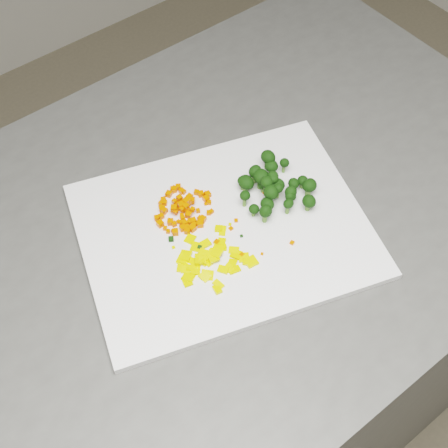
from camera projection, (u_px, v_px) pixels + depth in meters
counter_block at (232, 333)px, 1.32m from camera, size 1.04×0.73×0.90m
cutting_board at (224, 230)px, 0.91m from camera, size 0.49×0.43×0.01m
carrot_pile at (183, 206)px, 0.92m from camera, size 0.09×0.09×0.03m
pepper_pile at (214, 256)px, 0.87m from camera, size 0.11×0.11×0.01m
broccoli_pile at (277, 184)px, 0.93m from camera, size 0.11×0.11×0.05m
carrot_cube_0 at (181, 205)px, 0.92m from camera, size 0.01×0.01×0.01m
carrot_cube_1 at (161, 207)px, 0.93m from camera, size 0.01×0.01×0.01m
carrot_cube_2 at (184, 223)px, 0.91m from camera, size 0.01×0.01×0.01m
carrot_cube_3 at (192, 228)px, 0.90m from camera, size 0.01×0.01×0.01m
carrot_cube_4 at (194, 225)px, 0.91m from camera, size 0.01×0.01×0.01m
carrot_cube_5 at (187, 231)px, 0.90m from camera, size 0.01×0.01×0.01m
carrot_cube_6 at (189, 215)px, 0.92m from camera, size 0.01×0.01×0.01m
carrot_cube_7 at (189, 222)px, 0.91m from camera, size 0.01×0.01×0.01m
carrot_cube_8 at (164, 211)px, 0.92m from camera, size 0.01×0.01×0.01m
carrot_cube_9 at (163, 201)px, 0.93m from camera, size 0.01×0.01×0.01m
carrot_cube_10 at (174, 190)px, 0.95m from camera, size 0.01×0.01×0.01m
carrot_cube_11 at (193, 209)px, 0.92m from camera, size 0.01×0.01×0.01m
carrot_cube_12 at (182, 191)px, 0.94m from camera, size 0.01×0.01×0.01m
carrot_cube_13 at (186, 206)px, 0.92m from camera, size 0.01×0.01×0.01m
carrot_cube_14 at (186, 228)px, 0.90m from camera, size 0.01×0.01×0.01m
carrot_cube_15 at (182, 209)px, 0.92m from camera, size 0.01×0.01×0.01m
carrot_cube_16 at (179, 204)px, 0.93m from camera, size 0.01×0.01×0.01m
carrot_cube_17 at (190, 197)px, 0.93m from camera, size 0.01×0.01×0.01m
carrot_cube_18 at (203, 219)px, 0.91m from camera, size 0.01×0.01×0.01m
carrot_cube_19 at (183, 218)px, 0.92m from camera, size 0.01×0.01×0.01m
carrot_cube_20 at (187, 210)px, 0.92m from camera, size 0.01×0.01×0.01m
carrot_cube_21 at (178, 204)px, 0.93m from camera, size 0.01×0.01×0.01m
carrot_cube_22 at (173, 189)px, 0.95m from camera, size 0.01×0.01×0.01m
carrot_cube_23 at (198, 211)px, 0.92m from camera, size 0.01×0.01×0.01m
carrot_cube_24 at (182, 216)px, 0.92m from camera, size 0.01×0.01×0.01m
carrot_cube_25 at (200, 224)px, 0.91m from camera, size 0.01×0.01×0.01m
carrot_cube_26 at (209, 213)px, 0.92m from camera, size 0.01×0.01×0.01m
carrot_cube_27 at (201, 194)px, 0.94m from camera, size 0.01×0.01×0.01m
carrot_cube_28 at (168, 231)px, 0.90m from camera, size 0.01×0.01×0.01m
carrot_cube_29 at (170, 222)px, 0.91m from camera, size 0.01×0.01×0.01m
carrot_cube_30 at (186, 201)px, 0.92m from camera, size 0.01×0.01×0.01m
carrot_cube_31 at (188, 201)px, 0.92m from camera, size 0.01×0.01×0.01m
carrot_cube_32 at (209, 202)px, 0.93m from camera, size 0.01×0.01×0.01m
carrot_cube_33 at (193, 221)px, 0.91m from camera, size 0.01×0.01×0.01m
carrot_cube_34 at (174, 232)px, 0.90m from camera, size 0.01×0.01×0.01m
carrot_cube_35 at (179, 198)px, 0.93m from camera, size 0.01×0.01×0.01m
carrot_cube_36 at (174, 208)px, 0.92m from camera, size 0.01×0.01×0.01m
carrot_cube_37 at (170, 221)px, 0.91m from camera, size 0.01×0.01×0.01m
carrot_cube_38 at (169, 194)px, 0.94m from camera, size 0.01×0.01×0.01m
carrot_cube_39 at (208, 194)px, 0.94m from camera, size 0.01×0.01×0.01m
carrot_cube_40 at (161, 216)px, 0.92m from camera, size 0.01×0.01×0.01m
carrot_cube_41 at (187, 226)px, 0.91m from camera, size 0.01×0.01×0.01m
carrot_cube_42 at (182, 228)px, 0.90m from camera, size 0.01×0.01×0.01m
carrot_cube_43 at (183, 192)px, 0.94m from camera, size 0.01×0.01×0.01m
carrot_cube_44 at (200, 218)px, 0.92m from camera, size 0.01×0.01×0.01m
carrot_cube_45 at (207, 199)px, 0.94m from camera, size 0.01×0.01×0.01m
carrot_cube_46 at (179, 208)px, 0.93m from camera, size 0.01×0.01×0.01m
carrot_cube_47 at (191, 199)px, 0.94m from camera, size 0.01×0.01×0.01m
carrot_cube_48 at (178, 187)px, 0.95m from camera, size 0.01×0.01×0.01m
carrot_cube_49 at (157, 218)px, 0.92m from camera, size 0.01×0.01×0.01m
carrot_cube_50 at (165, 203)px, 0.93m from camera, size 0.01×0.01×0.01m
carrot_cube_51 at (211, 211)px, 0.92m from camera, size 0.01×0.01×0.01m
carrot_cube_52 at (161, 203)px, 0.93m from camera, size 0.01×0.01×0.01m
carrot_cube_53 at (176, 212)px, 0.92m from camera, size 0.01×0.01×0.01m
carrot_cube_54 at (181, 223)px, 0.91m from camera, size 0.01×0.01×0.01m
carrot_cube_55 at (192, 221)px, 0.91m from camera, size 0.01×0.01×0.01m
carrot_cube_56 at (160, 224)px, 0.91m from camera, size 0.01×0.01×0.01m
carrot_cube_57 at (183, 205)px, 0.92m from camera, size 0.01×0.01×0.01m
carrot_cube_58 at (162, 209)px, 0.92m from camera, size 0.01×0.01×0.01m
carrot_cube_59 at (206, 199)px, 0.94m from camera, size 0.01×0.01×0.01m
carrot_cube_60 at (175, 232)px, 0.90m from camera, size 0.01×0.01×0.01m
carrot_cube_61 at (174, 201)px, 0.93m from camera, size 0.01×0.01×0.01m
carrot_cube_62 at (165, 228)px, 0.91m from camera, size 0.01×0.01×0.01m
carrot_cube_63 at (175, 189)px, 0.95m from camera, size 0.01×0.01×0.01m
carrot_cube_64 at (196, 192)px, 0.94m from camera, size 0.01×0.01×0.01m
carrot_cube_65 at (206, 194)px, 0.94m from camera, size 0.01×0.01×0.01m
carrot_cube_66 at (163, 199)px, 0.94m from camera, size 0.01×0.01×0.01m
carrot_cube_67 at (185, 201)px, 0.93m from camera, size 0.01×0.01×0.01m
carrot_cube_68 at (200, 223)px, 0.91m from camera, size 0.01×0.01×0.01m
carrot_cube_69 at (192, 200)px, 0.93m from camera, size 0.01×0.01×0.01m
carrot_cube_70 at (174, 224)px, 0.91m from camera, size 0.01×0.01×0.01m
carrot_cube_71 at (186, 208)px, 0.93m from camera, size 0.01×0.01×0.01m
carrot_cube_72 at (164, 199)px, 0.94m from camera, size 0.01×0.01×0.01m
carrot_cube_73 at (189, 202)px, 0.93m from camera, size 0.01×0.01×0.01m
pepper_chunk_0 at (216, 254)px, 0.87m from camera, size 0.02×0.02×0.01m
pepper_chunk_1 at (186, 270)px, 0.87m from camera, size 0.02×0.02×0.00m
pepper_chunk_2 at (188, 278)px, 0.86m from camera, size 0.02×0.01×0.00m
pepper_chunk_3 at (184, 260)px, 0.87m from camera, size 0.02×0.02×0.01m
pepper_chunk_4 at (232, 264)px, 0.87m from camera, size 0.02×0.02×0.01m
pepper_chunk_5 at (208, 261)px, 0.87m from camera, size 0.02×0.02×0.01m
pepper_chunk_6 at (200, 259)px, 0.87m from camera, size 0.02×0.02×0.01m
pepper_chunk_7 at (205, 244)px, 0.89m from camera, size 0.02×0.01×0.01m
pepper_chunk_8 at (197, 247)px, 0.89m from camera, size 0.02×0.02×0.00m
pepper_chunk_9 at (234, 250)px, 0.88m from camera, size 0.02×0.02×0.01m
pepper_chunk_10 at (217, 289)px, 0.85m from camera, size 0.01×0.02×0.01m
pepper_chunk_11 at (251, 262)px, 0.87m from camera, size 0.02×0.02×0.01m
pepper_chunk_12 at (191, 268)px, 0.87m from camera, size 0.02×0.02×0.01m
pepper_chunk_13 at (236, 254)px, 0.88m from camera, size 0.02×0.02×0.01m
pepper_chunk_14 at (230, 269)px, 0.87m from camera, size 0.02×0.02×0.01m
pepper_chunk_15 at (202, 260)px, 0.87m from camera, size 0.02×0.02×0.01m
pepper_chunk_16 at (244, 258)px, 0.88m from camera, size 0.02×0.02×0.01m
pepper_chunk_17 at (188, 277)px, 0.86m from camera, size 0.02×0.02×0.01m
pepper_chunk_18 at (218, 250)px, 0.88m from camera, size 0.02×0.02×0.01m
pepper_chunk_19 at (223, 270)px, 0.87m from camera, size 0.02×0.02×0.01m
pepper_chunk_20 at (182, 269)px, 0.87m from camera, size 0.02×0.02×0.00m
pepper_chunk_21 at (220, 245)px, 0.89m from camera, size 0.02×0.02×0.01m
pepper_chunk_22 at (222, 242)px, 0.89m from camera, size 0.02×0.02×0.01m
pepper_chunk_23 at (194, 262)px, 0.87m from camera, size 0.02×0.02×0.01m
pepper_chunk_24 at (219, 229)px, 0.91m from camera, size 0.02×0.02×0.01m
pepper_chunk_25 at (185, 256)px, 0.88m from camera, size 0.02×0.02×0.01m
pepper_chunk_26 at (195, 270)px, 0.87m from camera, size 0.02×0.02×0.01m
pepper_chunk_27 at (190, 239)px, 0.90m from camera, size 0.02×0.02×0.01m
pepper_chunk_28 at (218, 285)px, 0.85m from camera, size 0.01×0.02×0.01m
pepper_chunk_29 at (221, 247)px, 0.89m from camera, size 0.02×0.02×0.00m
pepper_chunk_30 at (214, 253)px, 0.88m from camera, size 0.02×0.02×0.00m
pepper_chunk_31 at (207, 275)px, 0.86m from camera, size 0.02×0.02×0.01m
pepper_chunk_32 at (204, 254)px, 0.88m from camera, size 0.02×0.02×0.00m
pepper_chunk_33 at (182, 260)px, 0.88m from camera, size 0.02×0.02×0.00m
pepper_chunk_34 at (187, 282)px, 0.85m from camera, size 0.02×0.02×0.00m
pepper_chunk_35 at (234, 270)px, 0.87m from camera, size 0.02×0.01×0.01m
pepper_chunk_36 at (248, 262)px, 0.87m from camera, size 0.02×0.02×0.01m
pepper_chunk_37 at (202, 261)px, 0.87m from camera, size 0.02×0.02×0.01m
pepper_chunk_38 at (223, 231)px, 0.90m from camera, size 0.02×0.02×0.00m
pepper_chunk_39 at (205, 276)px, 0.86m from camera, size 0.02×0.02×0.01m
pepper_chunk_40 at (213, 258)px, 0.87m from camera, size 0.02×0.02×0.01m
broccoli_floret_0 at (289, 200)px, 0.92m from camera, size 0.02×0.02×0.03m
broccoli_floret_1 at (245, 199)px, 0.92m from camera, size 0.02×0.02×0.03m
broccoli_floret_2 at (255, 175)px, 0.95m from camera, size 0.03×0.03×0.03m
broccoli_floret_3 at (288, 207)px, 0.91m from camera, size 0.02×0.02×0.03m
broccoli_floret_4 at (308, 204)px, 0.92m from camera, size 0.03×0.03×0.03m
broccoli_floret_5 at (277, 188)px, 0.93m from camera, size 0.03×0.03×0.03m
broccoli_floret_6 at (290, 199)px, 0.93m from camera, size 0.02×0.02×0.02m
broccoli_floret_7 at (265, 215)px, 0.90m from camera, size 0.03×0.03×0.03m
broccoli_floret_8 at (272, 188)px, 0.94m from camera, size 0.03×0.03×0.03m
broccoli_floret_9 at (293, 185)px, 0.94m from camera, size 0.02×0.02×0.02m
broccoli_floret_10 at (260, 180)px, 0.94m from camera, size 0.03×0.03×0.03m
broccoli_floret_11 at (309, 188)px, 0.93m from camera, size 0.03×0.03×0.03m
broccoli_floret_12 at (272, 179)px, 0.93m from camera, size 0.02×0.02×0.03m
broccoli_floret_13 at (270, 194)px, 0.91m from camera, size 0.03×0.03×0.03m
broccoli_floret_14 at (263, 187)px, 0.94m from camera, size 0.02×0.02×0.02m
broccoli_floret_15 at (254, 211)px, 0.91m from camera, size 0.02×0.02×0.02m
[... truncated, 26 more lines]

